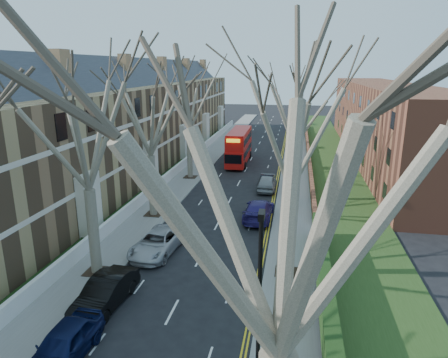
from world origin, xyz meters
The scene contains 22 objects.
ground centered at (0.00, 0.00, 0.00)m, with size 240.00×240.00×0.00m, color black.
pavement_left centered at (-6.00, 39.00, 0.06)m, with size 3.00×102.00×0.12m, color slate.
pavement_right centered at (6.00, 39.00, 0.06)m, with size 3.00×102.00×0.12m, color slate.
terrace_left centered at (-13.65, 31.00, 5.53)m, with size 9.70×78.00×13.60m.
flats_right centered at (17.46, 43.00, 4.98)m, with size 13.97×54.00×10.00m.
wall_hedge_right centered at (7.70, 2.00, 1.12)m, with size 0.70×24.00×1.80m.
front_wall_left centered at (-7.65, 31.00, 0.62)m, with size 0.30×78.00×1.00m.
grass_verge_right centered at (10.50, 39.00, 0.15)m, with size 6.00×102.00×0.06m.
lamp_post centered at (5.00, -3.50, 4.57)m, with size 0.18×0.50×8.11m.
tree_left_mid centered at (-5.70, 6.00, 9.56)m, with size 10.50×10.50×14.71m.
tree_left_far centered at (-5.70, 16.00, 9.24)m, with size 10.15×10.15×14.22m.
tree_left_dist centered at (-5.70, 28.00, 9.56)m, with size 10.50×10.50×14.71m.
tree_right_near centered at (5.70, -6.00, 9.86)m, with size 10.85×10.85×15.20m.
tree_right_mid centered at (5.70, 8.00, 9.56)m, with size 10.50×10.50×14.71m.
tree_right_far centered at (5.70, 22.00, 9.24)m, with size 10.15×10.15×14.22m.
double_decker_bus centered at (-1.32, 36.26, 2.06)m, with size 2.68×10.03×4.22m.
car_left_near centered at (-3.46, -1.22, 0.78)m, with size 1.83×4.56×1.55m, color #0B1338.
car_left_mid centered at (-3.58, 2.89, 0.79)m, with size 1.68×4.81×1.59m, color black.
car_left_far centered at (-3.00, 9.39, 0.74)m, with size 2.45×5.32×1.48m, color #AEAFB4.
car_right_near centered at (3.13, 16.86, 0.79)m, with size 2.21×5.43×1.58m, color navy.
car_right_mid centered at (3.17, 24.97, 0.78)m, with size 1.83×4.56×1.55m, color gray.
car_right_far centered at (3.12, 26.68, 0.65)m, with size 1.38×3.96×1.30m, color black.
Camera 1 is at (5.85, -14.17, 12.21)m, focal length 32.00 mm.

